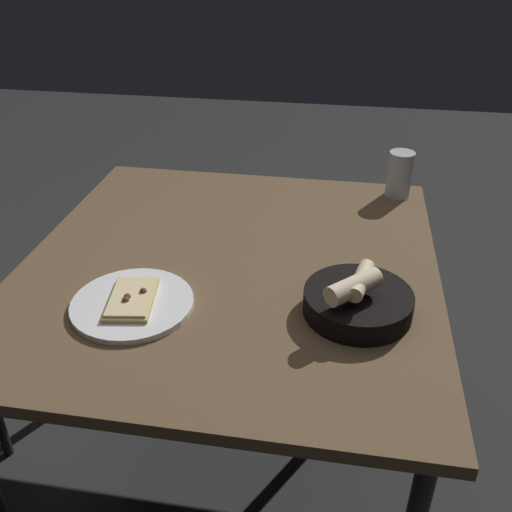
# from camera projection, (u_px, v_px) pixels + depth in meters

# --- Properties ---
(ground) EXTENTS (8.00, 8.00, 0.00)m
(ground) POSITION_uv_depth(u_px,v_px,m) (235.00, 462.00, 1.81)
(ground) COLOR #2C2C2C
(dining_table) EXTENTS (1.02, 1.08, 0.76)m
(dining_table) POSITION_uv_depth(u_px,v_px,m) (230.00, 281.00, 1.44)
(dining_table) COLOR brown
(dining_table) RESTS_ON ground
(pizza_plate) EXTENTS (0.27, 0.27, 0.04)m
(pizza_plate) POSITION_uv_depth(u_px,v_px,m) (132.00, 303.00, 1.25)
(pizza_plate) COLOR white
(pizza_plate) RESTS_ON dining_table
(bread_basket) EXTENTS (0.24, 0.24, 0.11)m
(bread_basket) POSITION_uv_depth(u_px,v_px,m) (358.00, 301.00, 1.21)
(bread_basket) COLOR black
(bread_basket) RESTS_ON dining_table
(beer_glass) EXTENTS (0.08, 0.08, 0.14)m
(beer_glass) POSITION_uv_depth(u_px,v_px,m) (399.00, 177.00, 1.71)
(beer_glass) COLOR silver
(beer_glass) RESTS_ON dining_table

